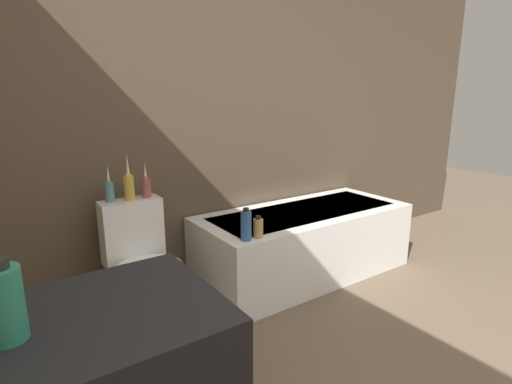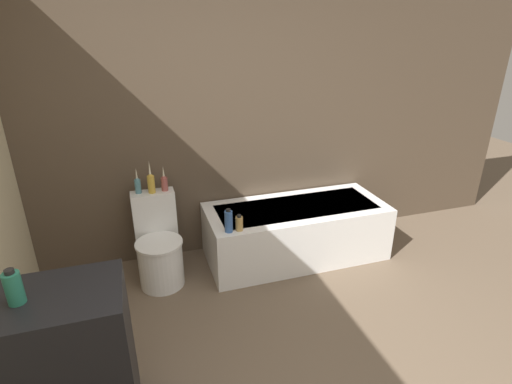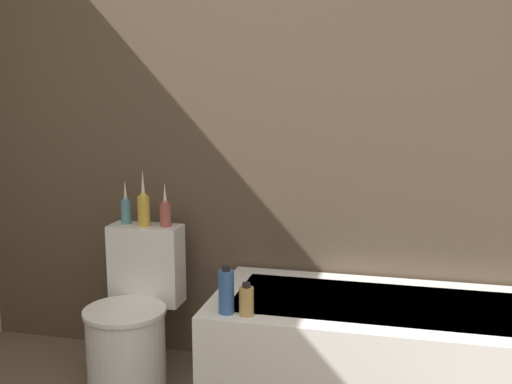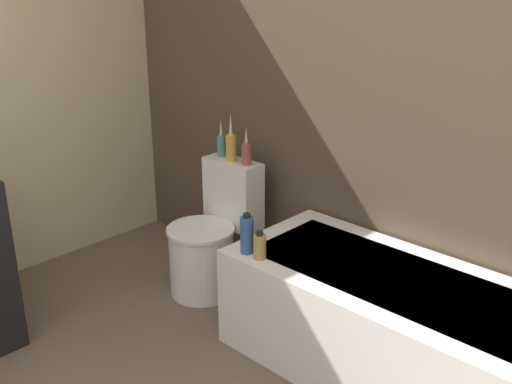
% 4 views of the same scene
% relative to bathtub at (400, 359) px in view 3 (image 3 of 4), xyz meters
% --- Properties ---
extents(wall_back_tiled, '(6.40, 0.06, 2.60)m').
position_rel_bathtub_xyz_m(wall_back_tiled, '(-0.66, 0.41, 1.04)').
color(wall_back_tiled, brown).
rests_on(wall_back_tiled, ground_plane).
extents(bathtub, '(1.65, 0.71, 0.51)m').
position_rel_bathtub_xyz_m(bathtub, '(0.00, 0.00, 0.00)').
color(bathtub, white).
rests_on(bathtub, ground).
extents(toilet, '(0.39, 0.53, 0.74)m').
position_rel_bathtub_xyz_m(toilet, '(-1.25, -0.01, 0.04)').
color(toilet, white).
rests_on(toilet, ground).
extents(vase_gold, '(0.05, 0.05, 0.22)m').
position_rel_bathtub_xyz_m(vase_gold, '(-1.36, 0.19, 0.56)').
color(vase_gold, teal).
rests_on(vase_gold, toilet).
extents(vase_silver, '(0.06, 0.06, 0.28)m').
position_rel_bathtub_xyz_m(vase_silver, '(-1.25, 0.16, 0.58)').
color(vase_silver, gold).
rests_on(vase_silver, toilet).
extents(vase_bronze, '(0.06, 0.06, 0.22)m').
position_rel_bathtub_xyz_m(vase_bronze, '(-1.14, 0.18, 0.56)').
color(vase_bronze, '#994C47').
rests_on(vase_bronze, toilet).
extents(shampoo_bottle_tall, '(0.06, 0.06, 0.20)m').
position_rel_bathtub_xyz_m(shampoo_bottle_tall, '(-0.71, -0.27, 0.34)').
color(shampoo_bottle_tall, '#335999').
rests_on(shampoo_bottle_tall, bathtub).
extents(shampoo_bottle_short, '(0.06, 0.06, 0.14)m').
position_rel_bathtub_xyz_m(shampoo_bottle_short, '(-0.62, -0.27, 0.31)').
color(shampoo_bottle_short, tan).
rests_on(shampoo_bottle_short, bathtub).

